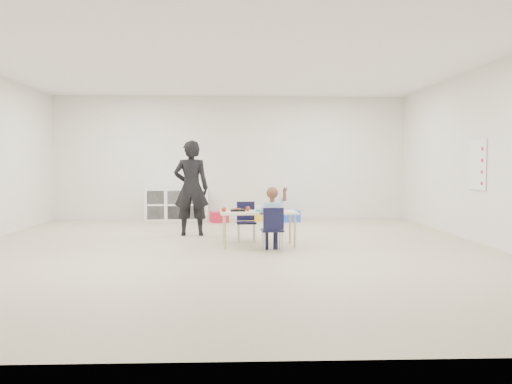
{
  "coord_description": "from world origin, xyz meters",
  "views": [
    {
      "loc": [
        0.12,
        -7.91,
        1.27
      ],
      "look_at": [
        0.42,
        0.04,
        0.85
      ],
      "focal_mm": 38.0,
      "sensor_mm": 36.0,
      "label": 1
    }
  ],
  "objects_px": {
    "cubby_shelf": "(177,204)",
    "chair_near": "(272,229)",
    "adult": "(191,188)",
    "table": "(259,229)",
    "child": "(272,217)"
  },
  "relations": [
    {
      "from": "chair_near",
      "to": "adult",
      "type": "height_order",
      "value": "adult"
    },
    {
      "from": "table",
      "to": "chair_near",
      "type": "bearing_deg",
      "value": -73.69
    },
    {
      "from": "chair_near",
      "to": "table",
      "type": "bearing_deg",
      "value": 106.31
    },
    {
      "from": "adult",
      "to": "child",
      "type": "bearing_deg",
      "value": 125.39
    },
    {
      "from": "chair_near",
      "to": "adult",
      "type": "xyz_separation_m",
      "value": [
        -1.31,
        1.8,
        0.52
      ]
    },
    {
      "from": "chair_near",
      "to": "child",
      "type": "relative_size",
      "value": 0.63
    },
    {
      "from": "table",
      "to": "cubby_shelf",
      "type": "bearing_deg",
      "value": 109.83
    },
    {
      "from": "cubby_shelf",
      "to": "adult",
      "type": "height_order",
      "value": "adult"
    },
    {
      "from": "adult",
      "to": "table",
      "type": "bearing_deg",
      "value": 130.49
    },
    {
      "from": "adult",
      "to": "chair_near",
      "type": "bearing_deg",
      "value": 125.39
    },
    {
      "from": "cubby_shelf",
      "to": "adult",
      "type": "xyz_separation_m",
      "value": [
        0.54,
        -2.65,
        0.49
      ]
    },
    {
      "from": "table",
      "to": "adult",
      "type": "xyz_separation_m",
      "value": [
        -1.13,
        1.29,
        0.56
      ]
    },
    {
      "from": "table",
      "to": "child",
      "type": "relative_size",
      "value": 1.18
    },
    {
      "from": "child",
      "to": "chair_near",
      "type": "bearing_deg",
      "value": 0.0
    },
    {
      "from": "cubby_shelf",
      "to": "chair_near",
      "type": "bearing_deg",
      "value": -67.44
    }
  ]
}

